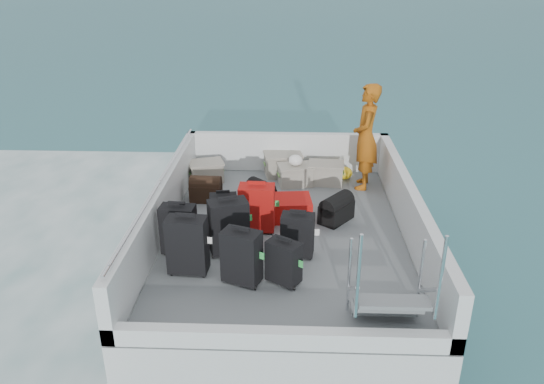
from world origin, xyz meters
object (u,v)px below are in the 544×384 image
(suitcase_7, at_px, (297,236))
(crate_1, at_px, (283,165))
(suitcase_5, at_px, (257,208))
(crate_3, at_px, (326,174))
(suitcase_1, at_px, (179,230))
(suitcase_4, at_px, (229,227))
(passenger, at_px, (366,137))
(crate_0, at_px, (206,172))
(crate_2, at_px, (295,176))
(suitcase_3, at_px, (242,257))
(suitcase_8, at_px, (284,208))
(suitcase_6, at_px, (284,263))
(suitcase_0, at_px, (187,246))
(suitcase_2, at_px, (224,213))

(suitcase_7, relative_size, crate_1, 0.95)
(suitcase_5, xyz_separation_m, crate_3, (1.07, 1.77, -0.17))
(suitcase_1, xyz_separation_m, suitcase_4, (0.65, 0.04, 0.03))
(passenger, bearing_deg, crate_0, -84.71)
(crate_0, bearing_deg, passenger, -2.77)
(crate_0, bearing_deg, suitcase_1, -89.55)
(suitcase_7, bearing_deg, crate_2, 97.67)
(suitcase_3, relative_size, suitcase_8, 0.85)
(crate_1, bearing_deg, passenger, -19.07)
(suitcase_4, bearing_deg, passenger, 29.17)
(suitcase_6, bearing_deg, suitcase_8, 123.19)
(suitcase_7, height_order, crate_0, suitcase_7)
(crate_2, bearing_deg, suitcase_3, -101.98)
(suitcase_4, height_order, crate_0, suitcase_4)
(suitcase_0, xyz_separation_m, suitcase_4, (0.44, 0.52, -0.00))
(suitcase_6, distance_m, crate_1, 3.46)
(suitcase_7, bearing_deg, passenger, 71.51)
(suitcase_6, xyz_separation_m, suitcase_7, (0.17, 0.63, 0.02))
(suitcase_0, xyz_separation_m, suitcase_2, (0.30, 1.12, -0.09))
(crate_2, bearing_deg, suitcase_6, -92.74)
(crate_2, bearing_deg, crate_3, 8.68)
(suitcase_4, xyz_separation_m, suitcase_6, (0.73, -0.70, -0.09))
(suitcase_6, height_order, crate_3, suitcase_6)
(suitcase_4, bearing_deg, suitcase_5, 43.15)
(suitcase_8, distance_m, crate_3, 1.52)
(suitcase_0, bearing_deg, crate_1, 75.43)
(suitcase_8, bearing_deg, passenger, -52.30)
(suitcase_6, distance_m, crate_3, 3.17)
(suitcase_1, relative_size, suitcase_4, 0.91)
(suitcase_5, relative_size, crate_3, 1.21)
(suitcase_1, xyz_separation_m, crate_1, (1.31, 2.80, -0.15))
(suitcase_3, distance_m, suitcase_4, 0.75)
(suitcase_2, bearing_deg, suitcase_5, -4.90)
(suitcase_6, relative_size, suitcase_7, 0.93)
(suitcase_0, height_order, crate_3, suitcase_0)
(suitcase_6, relative_size, suitcase_8, 0.69)
(suitcase_2, distance_m, suitcase_6, 1.57)
(suitcase_5, bearing_deg, crate_0, 120.74)
(suitcase_0, height_order, suitcase_4, suitcase_0)
(suitcase_4, distance_m, crate_1, 2.83)
(suitcase_5, xyz_separation_m, crate_0, (-0.99, 1.79, -0.18))
(suitcase_2, height_order, crate_0, suitcase_2)
(suitcase_1, xyz_separation_m, suitcase_2, (0.51, 0.64, -0.06))
(suitcase_3, bearing_deg, suitcase_7, 65.22)
(suitcase_2, bearing_deg, suitcase_0, -113.05)
(suitcase_0, height_order, suitcase_5, suitcase_0)
(suitcase_1, height_order, crate_2, suitcase_1)
(suitcase_3, height_order, suitcase_7, suitcase_3)
(crate_1, relative_size, passenger, 0.35)
(crate_0, height_order, crate_2, crate_0)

